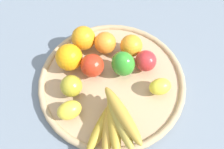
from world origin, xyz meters
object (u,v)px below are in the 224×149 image
banana_bunch (114,120)px  orange_2 (105,43)px  orange_1 (83,38)px  apple_0 (92,66)px  orange_3 (131,46)px  orange_0 (69,58)px  bell_pepper (123,64)px  apple_2 (71,86)px  lemon_1 (160,87)px  apple_1 (146,61)px  lemon_0 (69,110)px

banana_bunch → orange_2: banana_bunch is taller
orange_2 → orange_1: bearing=97.1°
apple_0 → orange_3: (0.12, -0.09, -0.00)m
orange_1 → orange_2: (0.01, -0.07, -0.00)m
banana_bunch → orange_0: 0.24m
banana_bunch → bell_pepper: banana_bunch is taller
apple_2 → lemon_1: bearing=-69.2°
orange_1 → apple_1: (-0.01, -0.22, -0.01)m
orange_1 → orange_2: 0.07m
bell_pepper → apple_1: bearing=51.6°
orange_0 → apple_1: bearing=-70.8°
banana_bunch → orange_0: banana_bunch is taller
orange_3 → lemon_1: 0.16m
orange_3 → lemon_0: orange_3 is taller
lemon_0 → orange_0: bearing=25.7°
banana_bunch → apple_2: banana_bunch is taller
orange_0 → lemon_0: size_ratio=1.21×
apple_0 → orange_2: size_ratio=1.01×
apple_0 → orange_2: bearing=-2.7°
bell_pepper → orange_2: size_ratio=1.19×
orange_2 → orange_3: bearing=-77.9°
apple_2 → bell_pepper: bearing=-44.6°
lemon_1 → lemon_0: 0.27m
orange_2 → banana_bunch: bearing=-154.1°
apple_2 → banana_bunch: bearing=-111.3°
apple_1 → apple_0: bearing=117.9°
apple_2 → orange_2: 0.18m
lemon_0 → orange_3: bearing=-19.2°
orange_1 → lemon_0: 0.25m
orange_3 → apple_2: orange_3 is taller
orange_1 → bell_pepper: bearing=-108.9°
apple_0 → lemon_0: (-0.15, 0.01, -0.01)m
orange_0 → lemon_0: 0.17m
apple_0 → lemon_0: 0.15m
apple_0 → banana_bunch: bearing=-139.2°
apple_0 → orange_1: bearing=36.9°
apple_0 → lemon_1: apple_0 is taller
apple_1 → bell_pepper: (-0.04, 0.06, 0.01)m
apple_1 → bell_pepper: bell_pepper is taller
orange_0 → orange_2: bearing=-39.4°
lemon_1 → apple_1: bearing=43.3°
orange_1 → apple_1: 0.22m
bell_pepper → orange_0: bearing=-149.6°
apple_2 → lemon_0: (-0.07, -0.03, -0.01)m
orange_0 → lemon_0: bearing=-154.3°
apple_0 → banana_bunch: size_ratio=0.40×
apple_1 → lemon_1: size_ratio=0.99×
lemon_1 → apple_0: bearing=92.8°
orange_3 → orange_2: bearing=102.1°
apple_1 → orange_2: bearing=81.6°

